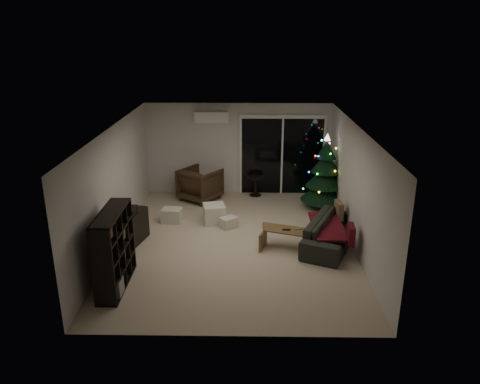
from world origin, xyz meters
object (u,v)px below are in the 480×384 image
(armchair, at_px, (200,184))
(sofa, at_px, (332,232))
(christmas_tree, at_px, (325,172))
(media_cabinet, at_px, (129,230))
(coffee_table, at_px, (293,239))
(bookshelf, at_px, (104,250))

(armchair, relative_size, sofa, 0.46)
(armchair, bearing_deg, christmas_tree, -155.35)
(media_cabinet, bearing_deg, christmas_tree, 40.17)
(coffee_table, bearing_deg, media_cabinet, -163.58)
(media_cabinet, relative_size, armchair, 1.15)
(sofa, distance_m, christmas_tree, 2.31)
(bookshelf, xyz_separation_m, coffee_table, (3.47, 1.54, -0.50))
(sofa, xyz_separation_m, coffee_table, (-0.83, -0.18, -0.09))
(bookshelf, relative_size, coffee_table, 1.07)
(bookshelf, bearing_deg, coffee_table, 15.53)
(coffee_table, distance_m, christmas_tree, 2.69)
(armchair, height_order, sofa, armchair)
(armchair, distance_m, sofa, 4.11)
(bookshelf, distance_m, armchair, 4.65)
(sofa, relative_size, coffee_table, 1.55)
(coffee_table, xyz_separation_m, christmas_tree, (0.99, 2.38, 0.76))
(sofa, bearing_deg, media_cabinet, 114.69)
(coffee_table, bearing_deg, christmas_tree, 86.21)
(armchair, height_order, christmas_tree, christmas_tree)
(bookshelf, height_order, armchair, bookshelf)
(coffee_table, bearing_deg, armchair, 146.07)
(christmas_tree, bearing_deg, coffee_table, -112.63)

